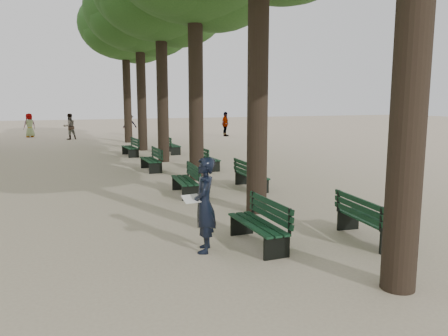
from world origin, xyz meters
name	(u,v)px	position (x,y,z in m)	size (l,w,h in m)	color
ground	(253,258)	(0.00, 0.00, 0.00)	(120.00, 120.00, 0.00)	#C0AE91
tree_central_4	(139,12)	(1.50, 18.00, 7.65)	(6.00, 6.00, 9.95)	#33261C
tree_central_5	(125,26)	(1.50, 23.00, 7.65)	(6.00, 6.00, 9.95)	#33261C
bench_left_0	(258,233)	(0.37, 0.58, 0.27)	(0.57, 1.80, 0.92)	black
bench_left_1	(185,186)	(0.37, 5.64, 0.27)	(0.71, 1.84, 0.92)	black
bench_left_2	(151,164)	(0.37, 10.56, 0.27)	(0.60, 1.81, 0.92)	black
bench_left_3	(130,151)	(0.37, 15.61, 0.27)	(0.66, 1.83, 0.92)	black
bench_right_0	(369,228)	(2.63, 0.04, 0.27)	(0.76, 1.85, 0.92)	black
bench_right_1	(251,180)	(2.63, 5.73, 0.27)	(0.65, 1.82, 0.92)	black
bench_right_2	(207,163)	(2.63, 10.11, 0.27)	(0.62, 1.82, 0.92)	black
bench_right_3	(172,148)	(2.63, 15.85, 0.27)	(0.60, 1.81, 0.92)	black
man_with_map	(204,205)	(-0.72, 0.67, 0.91)	(0.74, 0.81, 1.82)	black
pedestrian_c	(225,124)	(9.45, 25.20, 0.96)	(1.13, 0.38, 1.92)	#262628
pedestrian_b	(130,125)	(2.59, 28.98, 0.86)	(1.11, 0.34, 1.72)	#262628
pedestrian_a	(70,127)	(-2.12, 26.72, 0.94)	(0.91, 0.38, 1.88)	#262628
pedestrian_d	(30,125)	(-4.91, 29.86, 0.92)	(0.90, 0.37, 1.84)	#262628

